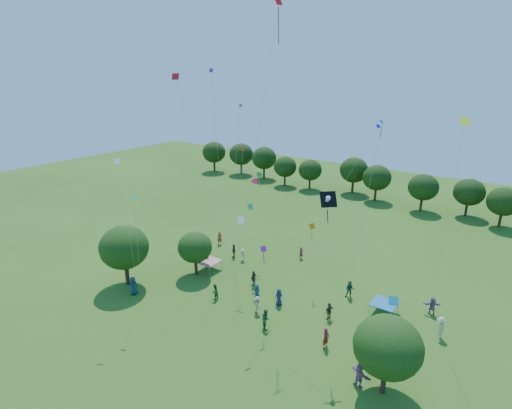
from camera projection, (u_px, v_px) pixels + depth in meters
The scene contains 42 objects.
near_tree_west at pixel (124, 247), 40.99m from camera, with size 5.02×5.02×6.51m.
near_tree_north at pixel (195, 247), 43.38m from camera, with size 3.75×3.75×4.95m.
near_tree_east at pixel (388, 347), 26.85m from camera, with size 4.67×4.67×5.88m.
treeline at pixel (389, 179), 67.94m from camera, with size 88.01×8.77×6.77m.
tent_red_stripe at pixel (209, 261), 45.09m from camera, with size 2.20×2.20×1.10m.
tent_blue at pixel (384, 303), 36.87m from camera, with size 2.20×2.20×1.10m.
crowd_person_0 at pixel (133, 286), 40.05m from camera, with size 0.95×0.51×1.92m, color navy.
crowd_person_1 at pixel (326, 338), 32.28m from camera, with size 0.67×0.43×1.80m, color maroon.
crowd_person_2 at pixel (215, 292), 39.30m from camera, with size 0.79×0.43×1.60m, color #214E23.
crowd_person_3 at pixel (243, 255), 47.41m from camera, with size 0.96×0.43×1.48m, color beige.
crowd_person_4 at pixel (254, 278), 41.71m from camera, with size 1.00×0.46×1.71m, color #403B33.
crowd_person_5 at pixel (432, 306), 36.82m from camera, with size 1.62×0.58×1.74m, color #814E85.
crowd_person_6 at pixel (257, 292), 39.27m from camera, with size 0.79×0.43×1.61m, color navy.
crowd_person_7 at pixel (301, 253), 47.84m from camera, with size 0.57×0.36×1.52m, color maroon.
crowd_person_8 at pixel (266, 319), 34.80m from camera, with size 0.91×0.49×1.84m, color #275C38.
crowd_person_9 at pixel (440, 327), 33.54m from camera, with size 1.25×0.56×1.92m, color beige.
crowd_person_10 at pixel (234, 251), 48.15m from camera, with size 1.02×0.46×1.74m, color #38322D.
crowd_person_11 at pixel (207, 259), 46.05m from camera, with size 1.67×0.60×1.79m, color #834C7C.
crowd_person_12 at pixel (279, 297), 38.24m from camera, with size 0.85×0.46×1.71m, color navy.
crowd_person_13 at pixel (220, 238), 51.82m from camera, with size 0.66×0.42×1.76m, color #96351B.
crowd_person_14 at pixel (350, 289), 39.50m from camera, with size 0.90×0.48×1.82m, color #214E31.
crowd_person_15 at pixel (257, 305), 37.09m from camera, with size 1.07×0.48×1.64m, color #ADA08A.
crowd_person_16 at pixel (329, 311), 36.00m from camera, with size 1.00×0.45×1.70m, color #3A352F.
crowd_person_17 at pixel (360, 375), 28.31m from camera, with size 1.73×0.62×1.86m, color #995991.
pirate_kite at pixel (327, 202), 29.70m from camera, with size 2.08×4.47×11.57m.
red_high_kite at pixel (268, 73), 34.55m from camera, with size 0.82×6.79×26.01m.
small_kite_0 at pixel (252, 195), 43.02m from camera, with size 1.86×1.98×9.16m.
small_kite_1 at pixel (316, 234), 39.69m from camera, with size 4.94×0.66×5.72m.
small_kite_2 at pixel (237, 153), 47.37m from camera, with size 1.15×1.71×16.59m.
small_kite_3 at pixel (256, 228), 33.40m from camera, with size 1.02×2.87×9.86m.
small_kite_4 at pixel (373, 167), 37.13m from camera, with size 0.80×3.37×15.93m.
small_kite_5 at pixel (216, 137), 42.04m from camera, with size 1.45×0.34×20.43m.
small_kite_6 at pixel (122, 192), 34.91m from camera, with size 1.32×1.79×13.11m.
small_kite_7 at pixel (396, 316), 23.24m from camera, with size 0.57×5.61×8.30m.
small_kite_8 at pixel (186, 117), 40.46m from camera, with size 3.40×3.41×19.97m.
small_kite_9 at pixel (241, 183), 43.63m from camera, with size 0.62×2.28×12.34m.
small_kite_10 at pixel (457, 171), 28.41m from camera, with size 1.02×4.24×17.15m.
small_kite_11 at pixel (260, 185), 45.71m from camera, with size 0.78×0.83×9.23m.
small_kite_12 at pixel (352, 170), 42.55m from camera, with size 6.60×4.23×14.97m.
small_kite_13 at pixel (265, 257), 34.15m from camera, with size 0.71×1.96×6.04m.
small_kite_14 at pixel (241, 226), 39.07m from camera, with size 0.80×1.73×6.60m.
small_kite_15 at pixel (136, 220), 35.73m from camera, with size 2.12×1.37×9.91m.
Camera 1 is at (18.13, -11.35, 21.31)m, focal length 28.00 mm.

